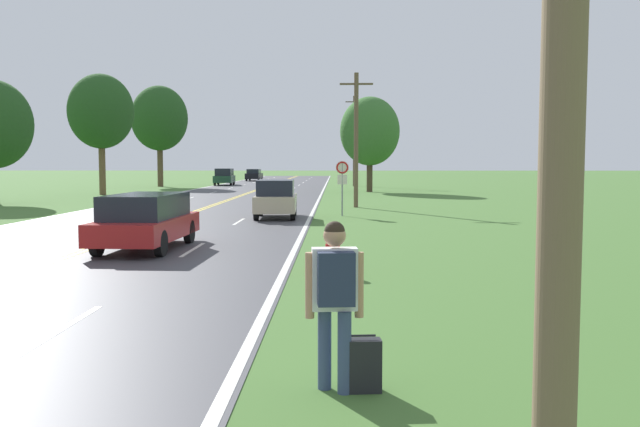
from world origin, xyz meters
TOP-DOWN VIEW (x-y plane):
  - hitchhiker_person at (7.02, 4.85)m, footprint 0.62×0.45m
  - suitcase at (7.32, 4.88)m, footprint 0.41×0.23m
  - fire_hydrant at (6.95, 12.56)m, footprint 0.48×0.32m
  - traffic_sign at (7.29, 28.77)m, footprint 0.60×0.10m
  - utility_pole_midground at (8.09, 34.71)m, footprint 1.80×0.24m
  - utility_pole_far at (8.84, 67.95)m, footprint 1.80×0.24m
  - tree_left_verge at (9.77, 54.08)m, footprint 4.93×4.93m
  - tree_behind_sign at (-10.68, 48.54)m, footprint 4.86×4.86m
  - tree_mid_treeline at (-10.82, 65.93)m, footprint 5.66×5.66m
  - car_red_van_approaching at (1.66, 16.66)m, footprint 2.04×4.88m
  - car_champagne_van_mid_near at (4.37, 27.43)m, footprint 1.91×4.10m
  - car_dark_green_van_mid_far at (-5.02, 70.16)m, footprint 2.10×4.55m
  - car_black_sedan_receding at (-3.91, 87.30)m, footprint 1.89×4.65m

SIDE VIEW (x-z plane):
  - suitcase at x=7.32m, z-range -0.02..0.60m
  - fire_hydrant at x=6.95m, z-range 0.01..0.88m
  - car_black_sedan_receding at x=-3.91m, z-range 0.02..1.58m
  - car_red_van_approaching at x=1.66m, z-range 0.06..1.63m
  - car_champagne_van_mid_near at x=4.37m, z-range 0.05..1.74m
  - car_dark_green_van_mid_far at x=-5.02m, z-range 0.04..1.84m
  - hitchhiker_person at x=7.02m, z-range 0.21..2.04m
  - traffic_sign at x=7.29m, z-range 0.64..3.16m
  - utility_pole_midground at x=8.09m, z-range 0.15..7.42m
  - utility_pole_far at x=8.84m, z-range 0.16..9.41m
  - tree_left_verge at x=9.77m, z-range 1.08..8.94m
  - tree_behind_sign at x=-10.68m, z-range 1.71..10.78m
  - tree_mid_treeline at x=-10.82m, z-range 1.78..11.92m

